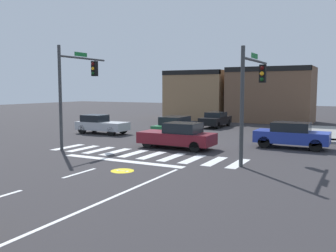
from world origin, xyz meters
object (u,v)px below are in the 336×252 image
Objects in this scene: traffic_signal_southeast at (252,86)px; car_black at (216,119)px; car_green at (176,126)px; car_blue at (291,135)px; car_silver at (101,124)px; traffic_signal_southwest at (76,81)px; car_maroon at (178,136)px.

traffic_signal_southeast reaches higher than car_black.
car_blue is at bearing 78.99° from car_green.
traffic_signal_southeast is 16.11m from car_black.
car_silver reaches higher than car_black.
car_black is at bearing -12.89° from traffic_signal_southwest.
car_maroon is at bearing -151.00° from car_blue.
traffic_signal_southwest is 1.41× the size of car_black.
car_green is (-2.64, 4.92, -0.00)m from car_maroon.
traffic_signal_southeast is 10.53m from traffic_signal_southwest.
car_silver is 10.82m from car_black.
car_green is at bearing 12.00° from car_silver.
car_blue is at bearing -64.67° from traffic_signal_southwest.
car_silver is 0.98× the size of car_black.
traffic_signal_southeast is 14.66m from car_silver.
traffic_signal_southeast is 1.31× the size of car_silver.
car_black is at bearing -79.41° from car_maroon.
car_green is (-7.43, 6.55, -2.92)m from traffic_signal_southeast.
traffic_signal_southeast is 1.20× the size of car_maroon.
traffic_signal_southwest is at bearing 21.31° from car_maroon.
traffic_signal_southeast reaches higher than car_green.
car_maroon reaches higher than car_black.
car_blue is 1.00× the size of car_black.
traffic_signal_southeast is 1.28× the size of car_black.
car_green is 8.69m from car_blue.
car_silver is 0.97× the size of car_green.
car_blue is (5.89, 3.26, 0.04)m from car_maroon.
car_black is (-2.34, 12.52, -0.04)m from car_maroon.
traffic_signal_southeast is 0.91× the size of traffic_signal_southwest.
car_silver is at bearing -23.18° from car_maroon.
traffic_signal_southwest reaches higher than traffic_signal_southeast.
traffic_signal_southwest is at bearing -23.29° from car_green.
car_green is 1.01× the size of car_black.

